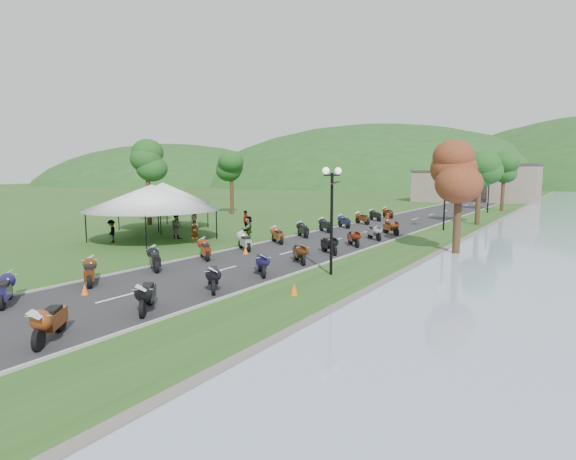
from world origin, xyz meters
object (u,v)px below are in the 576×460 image
Objects in this scene: pedestrian_b at (177,239)px; pedestrian_c at (112,243)px; pedestrian_a at (195,243)px; vendor_tent_main at (152,213)px.

pedestrian_c is at bearing 57.31° from pedestrian_b.
pedestrian_c is (-4.98, -3.03, 0.00)m from pedestrian_a.
pedestrian_b reaches higher than pedestrian_a.
vendor_tent_main is at bearing 127.31° from pedestrian_a.
pedestrian_a is at bearing 80.64° from pedestrian_c.
vendor_tent_main reaches higher than pedestrian_b.
pedestrian_c is at bearing 143.69° from pedestrian_a.
vendor_tent_main is 3.40× the size of pedestrian_b.
vendor_tent_main is at bearing 100.89° from pedestrian_c.
pedestrian_b is at bearing 95.18° from pedestrian_a.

